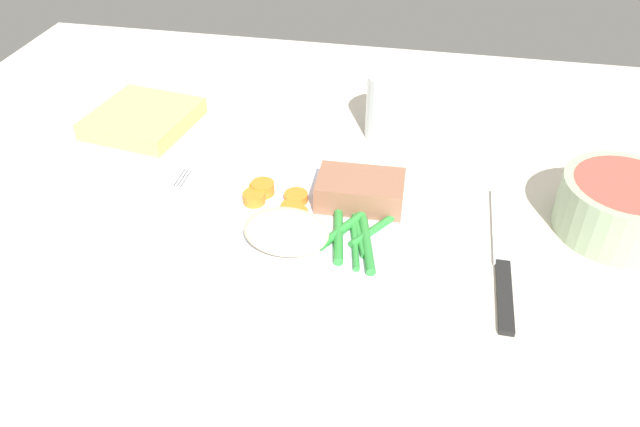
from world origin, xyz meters
The scene contains 11 objects.
dining_table centered at (0.00, 0.00, 1.00)cm, with size 120.00×90.00×2.00cm.
dinner_plate centered at (-4.00, -2.88, 2.80)cm, with size 25.00×25.00×1.60cm, color white.
meat_portion centered at (-0.62, 1.06, 5.05)cm, with size 8.69×5.52×2.89cm, color #936047.
mashed_potatoes centered at (-6.25, -7.38, 5.59)cm, with size 7.91×5.32×3.97cm, color beige.
carrot_slices centered at (-9.30, -0.55, 4.13)cm, with size 7.15×5.64×1.29cm.
green_beans centered at (-0.29, -5.00, 4.01)cm, with size 6.87×8.98×0.89cm.
fork centered at (-20.84, -3.13, 2.20)cm, with size 1.44×16.60×0.40cm.
knife centered at (13.72, -3.16, 2.20)cm, with size 1.70×20.50×0.64cm.
water_glass centered at (1.41, 17.89, 5.43)cm, with size 7.51×7.51×8.09cm.
salad_bowl centered at (24.76, 3.55, 5.16)cm, with size 11.88×11.88×5.61cm.
napkin centered at (-30.22, 14.03, 3.05)cm, with size 11.72×11.95×2.11cm, color #DBBC6B.
Camera 1 is at (5.11, -49.07, 41.12)cm, focal length 34.40 mm.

